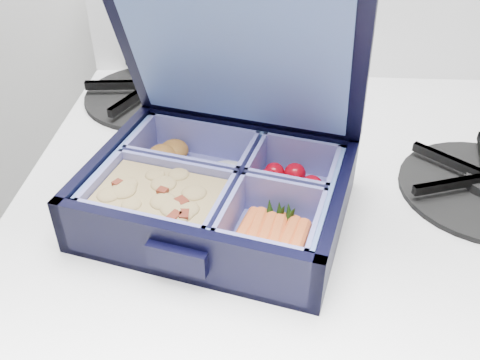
# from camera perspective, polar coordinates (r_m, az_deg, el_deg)

# --- Properties ---
(bento_box) EXTENTS (0.26, 0.23, 0.05)m
(bento_box) POSITION_cam_1_polar(r_m,az_deg,el_deg) (0.49, -2.39, -1.31)
(bento_box) COLOR black
(bento_box) RESTS_ON stove
(burner_grate_rear) EXTENTS (0.19, 0.19, 0.02)m
(burner_grate_rear) POSITION_cam_1_polar(r_m,az_deg,el_deg) (0.70, -9.14, 9.43)
(burner_grate_rear) COLOR black
(burner_grate_rear) RESTS_ON stove
(fork) EXTENTS (0.14, 0.15, 0.01)m
(fork) POSITION_cam_1_polar(r_m,az_deg,el_deg) (0.61, 3.40, 4.35)
(fork) COLOR #A2A3B6
(fork) RESTS_ON stove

